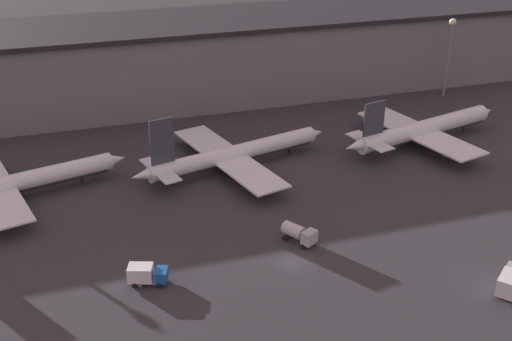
{
  "coord_description": "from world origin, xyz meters",
  "views": [
    {
      "loc": [
        -31.03,
        -78.29,
        56.86
      ],
      "look_at": [
        0.95,
        21.3,
        6.0
      ],
      "focal_mm": 45.0,
      "sensor_mm": 36.0,
      "label": 1
    }
  ],
  "objects_px": {
    "airplane_1": "(233,155)",
    "service_vehicle_1": "(146,274)",
    "service_vehicle_2": "(299,233)",
    "airplane_0": "(1,187)",
    "airplane_2": "(423,130)",
    "service_vehicle_0": "(510,281)"
  },
  "relations": [
    {
      "from": "airplane_0",
      "to": "airplane_1",
      "type": "relative_size",
      "value": 1.06
    },
    {
      "from": "service_vehicle_0",
      "to": "airplane_0",
      "type": "bearing_deg",
      "value": 105.4
    },
    {
      "from": "airplane_1",
      "to": "service_vehicle_1",
      "type": "distance_m",
      "value": 41.24
    },
    {
      "from": "airplane_1",
      "to": "service_vehicle_0",
      "type": "distance_m",
      "value": 58.76
    },
    {
      "from": "airplane_0",
      "to": "service_vehicle_1",
      "type": "height_order",
      "value": "airplane_0"
    },
    {
      "from": "airplane_0",
      "to": "service_vehicle_0",
      "type": "xyz_separation_m",
      "value": [
        70.97,
        -51.35,
        -1.18
      ]
    },
    {
      "from": "airplane_2",
      "to": "service_vehicle_2",
      "type": "xyz_separation_m",
      "value": [
        -40.68,
        -29.53,
        -1.66
      ]
    },
    {
      "from": "airplane_2",
      "to": "service_vehicle_1",
      "type": "bearing_deg",
      "value": -167.26
    },
    {
      "from": "service_vehicle_2",
      "to": "airplane_0",
      "type": "bearing_deg",
      "value": -153.78
    },
    {
      "from": "service_vehicle_1",
      "to": "airplane_2",
      "type": "bearing_deg",
      "value": 45.28
    },
    {
      "from": "airplane_0",
      "to": "service_vehicle_2",
      "type": "height_order",
      "value": "airplane_0"
    },
    {
      "from": "airplane_0",
      "to": "airplane_1",
      "type": "xyz_separation_m",
      "value": [
        44.11,
        0.9,
        -0.02
      ]
    },
    {
      "from": "airplane_0",
      "to": "service_vehicle_0",
      "type": "relative_size",
      "value": 6.48
    },
    {
      "from": "airplane_1",
      "to": "service_vehicle_1",
      "type": "bearing_deg",
      "value": -137.97
    },
    {
      "from": "airplane_0",
      "to": "service_vehicle_2",
      "type": "xyz_separation_m",
      "value": [
        46.69,
        -29.45,
        -1.36
      ]
    },
    {
      "from": "airplane_1",
      "to": "airplane_2",
      "type": "distance_m",
      "value": 43.27
    },
    {
      "from": "airplane_1",
      "to": "airplane_2",
      "type": "bearing_deg",
      "value": -15.04
    },
    {
      "from": "airplane_0",
      "to": "airplane_2",
      "type": "distance_m",
      "value": 87.37
    },
    {
      "from": "airplane_1",
      "to": "service_vehicle_2",
      "type": "height_order",
      "value": "airplane_1"
    },
    {
      "from": "service_vehicle_1",
      "to": "service_vehicle_2",
      "type": "relative_size",
      "value": 1.0
    },
    {
      "from": "service_vehicle_0",
      "to": "service_vehicle_2",
      "type": "relative_size",
      "value": 1.15
    },
    {
      "from": "airplane_0",
      "to": "service_vehicle_0",
      "type": "height_order",
      "value": "airplane_0"
    }
  ]
}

